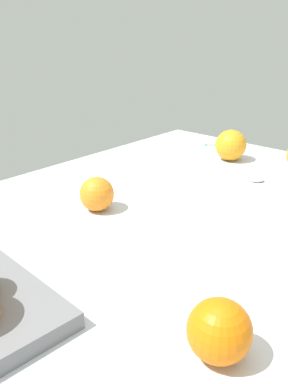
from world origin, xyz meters
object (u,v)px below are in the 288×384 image
at_px(loose_orange_0, 97,194).
at_px(loose_orange_3, 231,145).
at_px(loose_orange_4, 219,331).
at_px(spoon, 272,179).

distance_m(loose_orange_0, loose_orange_3, 0.47).
height_order(loose_orange_3, loose_orange_4, loose_orange_3).
bearing_deg(spoon, loose_orange_3, 65.48).
relative_size(loose_orange_0, spoon, 0.48).
bearing_deg(loose_orange_0, loose_orange_4, -114.32).
bearing_deg(loose_orange_3, loose_orange_4, -149.94).
height_order(loose_orange_4, spoon, loose_orange_4).
distance_m(loose_orange_4, spoon, 0.61).
bearing_deg(loose_orange_4, loose_orange_0, 65.68).
xyz_separation_m(loose_orange_0, loose_orange_4, (-0.18, -0.40, 0.00)).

